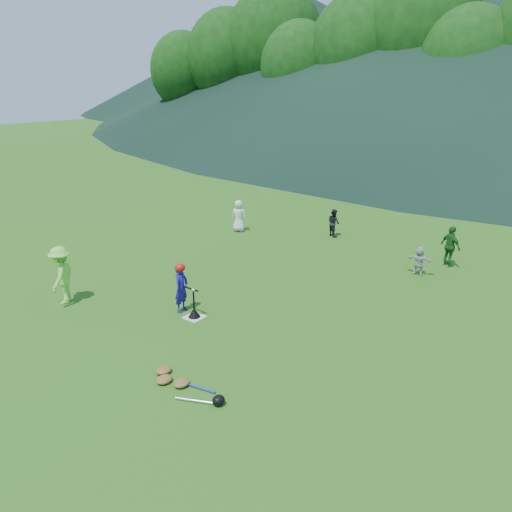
{
  "coord_description": "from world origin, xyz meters",
  "views": [
    {
      "loc": [
        7.87,
        -7.87,
        5.49
      ],
      "look_at": [
        0.0,
        2.5,
        0.9
      ],
      "focal_mm": 35.0,
      "sensor_mm": 36.0,
      "label": 1
    }
  ],
  "objects_px": {
    "home_plate": "(194,317)",
    "batter_child": "(181,288)",
    "fielder_d": "(419,261)",
    "equipment_pile": "(181,383)",
    "fielder_a": "(239,216)",
    "adult_coach": "(62,275)",
    "fielder_b": "(334,223)",
    "batting_tee": "(194,313)",
    "fielder_c": "(450,246)"
  },
  "relations": [
    {
      "from": "fielder_c",
      "to": "fielder_d",
      "type": "relative_size",
      "value": 1.44
    },
    {
      "from": "adult_coach",
      "to": "fielder_d",
      "type": "bearing_deg",
      "value": 102.58
    },
    {
      "from": "home_plate",
      "to": "equipment_pile",
      "type": "bearing_deg",
      "value": -51.08
    },
    {
      "from": "equipment_pile",
      "to": "batter_child",
      "type": "bearing_deg",
      "value": 134.71
    },
    {
      "from": "home_plate",
      "to": "fielder_b",
      "type": "distance_m",
      "value": 8.11
    },
    {
      "from": "home_plate",
      "to": "fielder_b",
      "type": "xyz_separation_m",
      "value": [
        -0.61,
        8.07,
        0.5
      ]
    },
    {
      "from": "adult_coach",
      "to": "equipment_pile",
      "type": "xyz_separation_m",
      "value": [
        5.15,
        -0.87,
        -0.7
      ]
    },
    {
      "from": "adult_coach",
      "to": "batting_tee",
      "type": "xyz_separation_m",
      "value": [
        3.33,
        1.4,
        -0.64
      ]
    },
    {
      "from": "fielder_a",
      "to": "fielder_c",
      "type": "distance_m",
      "value": 7.7
    },
    {
      "from": "fielder_d",
      "to": "equipment_pile",
      "type": "distance_m",
      "value": 8.52
    },
    {
      "from": "batter_child",
      "to": "fielder_b",
      "type": "xyz_separation_m",
      "value": [
        -0.1,
        7.98,
        -0.11
      ]
    },
    {
      "from": "fielder_a",
      "to": "fielder_c",
      "type": "bearing_deg",
      "value": 166.75
    },
    {
      "from": "home_plate",
      "to": "batter_child",
      "type": "distance_m",
      "value": 0.8
    },
    {
      "from": "batting_tee",
      "to": "equipment_pile",
      "type": "bearing_deg",
      "value": -51.08
    },
    {
      "from": "adult_coach",
      "to": "fielder_c",
      "type": "bearing_deg",
      "value": 105.2
    },
    {
      "from": "equipment_pile",
      "to": "adult_coach",
      "type": "bearing_deg",
      "value": 170.46
    },
    {
      "from": "fielder_a",
      "to": "batting_tee",
      "type": "distance_m",
      "value": 7.5
    },
    {
      "from": "batter_child",
      "to": "fielder_a",
      "type": "relative_size",
      "value": 1.02
    },
    {
      "from": "fielder_b",
      "to": "batting_tee",
      "type": "distance_m",
      "value": 8.11
    },
    {
      "from": "batting_tee",
      "to": "batter_child",
      "type": "bearing_deg",
      "value": 169.31
    },
    {
      "from": "equipment_pile",
      "to": "fielder_c",
      "type": "bearing_deg",
      "value": 78.42
    },
    {
      "from": "fielder_a",
      "to": "batting_tee",
      "type": "xyz_separation_m",
      "value": [
        3.82,
        -6.44,
        -0.48
      ]
    },
    {
      "from": "fielder_a",
      "to": "fielder_c",
      "type": "height_order",
      "value": "fielder_c"
    },
    {
      "from": "fielder_a",
      "to": "fielder_b",
      "type": "height_order",
      "value": "fielder_a"
    },
    {
      "from": "fielder_a",
      "to": "batting_tee",
      "type": "height_order",
      "value": "fielder_a"
    },
    {
      "from": "batter_child",
      "to": "fielder_a",
      "type": "distance_m",
      "value": 7.15
    },
    {
      "from": "batting_tee",
      "to": "fielder_a",
      "type": "bearing_deg",
      "value": 120.67
    },
    {
      "from": "fielder_c",
      "to": "fielder_d",
      "type": "height_order",
      "value": "fielder_c"
    },
    {
      "from": "home_plate",
      "to": "adult_coach",
      "type": "height_order",
      "value": "adult_coach"
    },
    {
      "from": "home_plate",
      "to": "fielder_c",
      "type": "distance_m",
      "value": 8.38
    },
    {
      "from": "fielder_a",
      "to": "adult_coach",
      "type": "bearing_deg",
      "value": 72.88
    },
    {
      "from": "batter_child",
      "to": "equipment_pile",
      "type": "height_order",
      "value": "batter_child"
    },
    {
      "from": "adult_coach",
      "to": "batting_tee",
      "type": "height_order",
      "value": "adult_coach"
    },
    {
      "from": "fielder_d",
      "to": "home_plate",
      "type": "bearing_deg",
      "value": 55.64
    },
    {
      "from": "batter_child",
      "to": "batting_tee",
      "type": "height_order",
      "value": "batter_child"
    },
    {
      "from": "home_plate",
      "to": "fielder_a",
      "type": "bearing_deg",
      "value": 120.67
    },
    {
      "from": "fielder_a",
      "to": "equipment_pile",
      "type": "relative_size",
      "value": 0.68
    },
    {
      "from": "fielder_a",
      "to": "home_plate",
      "type": "bearing_deg",
      "value": 99.96
    },
    {
      "from": "batter_child",
      "to": "adult_coach",
      "type": "xyz_separation_m",
      "value": [
        -2.82,
        -1.49,
        0.14
      ]
    },
    {
      "from": "fielder_b",
      "to": "fielder_d",
      "type": "height_order",
      "value": "fielder_b"
    },
    {
      "from": "fielder_a",
      "to": "fielder_d",
      "type": "height_order",
      "value": "fielder_a"
    },
    {
      "from": "adult_coach",
      "to": "equipment_pile",
      "type": "relative_size",
      "value": 0.85
    },
    {
      "from": "adult_coach",
      "to": "fielder_a",
      "type": "relative_size",
      "value": 1.26
    },
    {
      "from": "fielder_b",
      "to": "fielder_a",
      "type": "bearing_deg",
      "value": 55.63
    },
    {
      "from": "home_plate",
      "to": "batter_child",
      "type": "xyz_separation_m",
      "value": [
        -0.51,
        0.1,
        0.61
      ]
    },
    {
      "from": "adult_coach",
      "to": "batter_child",
      "type": "bearing_deg",
      "value": 82.08
    },
    {
      "from": "fielder_b",
      "to": "fielder_d",
      "type": "relative_size",
      "value": 1.15
    },
    {
      "from": "fielder_d",
      "to": "equipment_pile",
      "type": "xyz_separation_m",
      "value": [
        -1.51,
        -8.38,
        -0.38
      ]
    },
    {
      "from": "batter_child",
      "to": "equipment_pile",
      "type": "distance_m",
      "value": 3.37
    },
    {
      "from": "fielder_d",
      "to": "batting_tee",
      "type": "distance_m",
      "value": 6.97
    }
  ]
}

